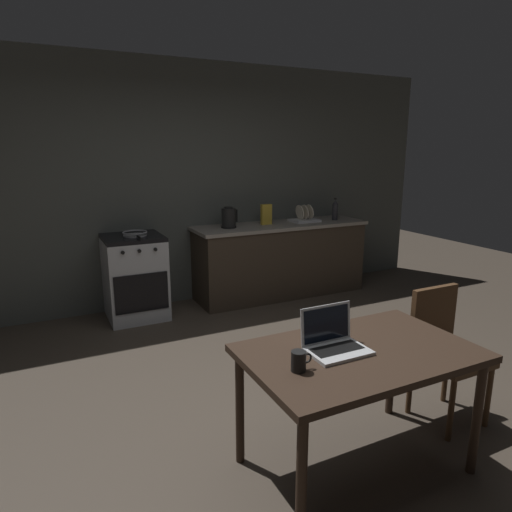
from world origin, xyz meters
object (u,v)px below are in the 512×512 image
chair (443,345)px  coffee_mug (299,361)px  cereal_box (266,214)px  dining_table (359,362)px  laptop (334,342)px  dish_rack (304,218)px  electric_kettle (229,218)px  bottle (335,210)px  frying_pan (135,234)px  stove_oven (135,277)px

chair → coffee_mug: bearing=169.1°
chair → cereal_box: (0.13, 2.79, 0.51)m
dining_table → coffee_mug: bearing=-172.7°
laptop → dish_rack: (1.63, 2.89, 0.17)m
electric_kettle → dish_rack: (1.02, 0.00, -0.07)m
bottle → cereal_box: bearing=175.8°
frying_pan → cereal_box: cereal_box is taller
laptop → frying_pan: (-0.46, 2.86, 0.15)m
frying_pan → cereal_box: (1.56, 0.05, 0.10)m
chair → coffee_mug: 1.32m
laptop → electric_kettle: (0.61, 2.89, 0.24)m
chair → frying_pan: (-1.44, 2.74, 0.41)m
stove_oven → dish_rack: dish_rack is taller
stove_oven → electric_kettle: size_ratio=3.71×
electric_kettle → cereal_box: size_ratio=1.00×
chair → bottle: (1.07, 2.72, 0.52)m
frying_pan → cereal_box: 1.57m
dining_table → cereal_box: bearing=71.8°
laptop → electric_kettle: electric_kettle is taller
chair → laptop: 1.02m
chair → cereal_box: cereal_box is taller
laptop → frying_pan: 2.90m
cereal_box → dish_rack: (0.53, -0.02, -0.07)m
bottle → coffee_mug: (-2.34, -2.95, -0.25)m
electric_kettle → frying_pan: 1.07m
dining_table → bottle: (1.92, 2.90, 0.38)m
dining_table → bottle: bearing=56.4°
cereal_box → dish_rack: cereal_box is taller
stove_oven → electric_kettle: electric_kettle is taller
stove_oven → chair: size_ratio=1.02×
dining_table → dish_rack: size_ratio=3.67×
chair → frying_pan: size_ratio=2.05×
stove_oven → dining_table: bearing=-78.3°
chair → cereal_box: size_ratio=3.64×
frying_pan → bottle: bearing=-0.5°
laptop → dish_rack: bearing=56.4°
laptop → coffee_mug: bearing=-162.8°
chair → electric_kettle: (-0.37, 2.77, 0.50)m
cereal_box → laptop: bearing=-110.8°
laptop → dish_rack: size_ratio=0.94×
chair → bottle: size_ratio=3.15×
stove_oven → bottle: size_ratio=3.21×
chair → electric_kettle: size_ratio=3.65×
dining_table → electric_kettle: bearing=80.7°
chair → laptop: bearing=165.6°
dining_table → cereal_box: 3.14m
dining_table → coffee_mug: (-0.42, -0.05, 0.13)m
dining_table → frying_pan: bearing=101.4°
dining_table → dish_rack: dish_rack is taller
stove_oven → laptop: 2.94m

